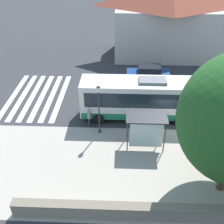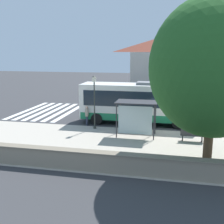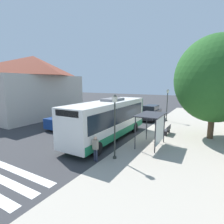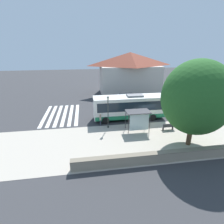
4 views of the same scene
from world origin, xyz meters
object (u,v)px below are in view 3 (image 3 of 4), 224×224
(bus_shelter, at_px, (153,120))
(parked_car_far_lane, at_px, (65,119))
(bench, at_px, (168,130))
(shade_tree, at_px, (215,79))
(street_lamp_far, at_px, (115,121))
(bus, at_px, (109,119))
(street_lamp_near, at_px, (167,102))
(pedestrian, at_px, (95,147))
(parked_car_behind_bus, at_px, (151,113))

(bus_shelter, relative_size, parked_car_far_lane, 0.67)
(bench, bearing_deg, shade_tree, -170.94)
(street_lamp_far, height_order, parked_car_far_lane, street_lamp_far)
(bus, height_order, street_lamp_near, street_lamp_near)
(pedestrian, height_order, shade_tree, shade_tree)
(bus, bearing_deg, parked_car_behind_bus, -94.16)
(bus_shelter, height_order, parked_car_far_lane, bus_shelter)
(pedestrian, distance_m, parked_car_far_lane, 9.53)
(bench, relative_size, street_lamp_far, 0.38)
(bench, bearing_deg, street_lamp_near, -76.52)
(bus, height_order, street_lamp_far, street_lamp_far)
(pedestrian, height_order, parked_car_behind_bus, parked_car_behind_bus)
(bus, relative_size, parked_car_far_lane, 2.32)
(street_lamp_near, xyz_separation_m, parked_car_behind_bus, (2.12, 0.05, -1.54))
(pedestrian, relative_size, street_lamp_near, 0.39)
(parked_car_behind_bus, bearing_deg, bus_shelter, 107.89)
(street_lamp_far, relative_size, shade_tree, 0.47)
(bench, distance_m, parked_car_far_lane, 11.04)
(bus_shelter, relative_size, pedestrian, 1.78)
(pedestrian, relative_size, parked_car_behind_bus, 0.36)
(street_lamp_near, relative_size, parked_car_far_lane, 0.95)
(pedestrian, xyz_separation_m, shade_tree, (-6.37, -9.03, 4.34))
(shade_tree, xyz_separation_m, parked_car_behind_bus, (7.25, -5.50, -4.35))
(bus, xyz_separation_m, pedestrian, (-1.62, 4.37, -0.90))
(pedestrian, xyz_separation_m, street_lamp_far, (-0.89, -0.93, 1.57))
(bench, bearing_deg, parked_car_far_lane, 16.27)
(parked_car_far_lane, bearing_deg, pedestrian, 145.79)
(bus_shelter, xyz_separation_m, pedestrian, (2.37, 4.47, -1.19))
(bus_shelter, distance_m, parked_car_behind_bus, 10.64)
(street_lamp_near, height_order, shade_tree, shade_tree)
(bench, xyz_separation_m, street_lamp_far, (1.81, 7.52, 2.07))
(street_lamp_far, relative_size, parked_car_behind_bus, 0.92)
(parked_car_behind_bus, bearing_deg, street_lamp_near, -178.61)
(shade_tree, relative_size, parked_car_behind_bus, 1.95)
(street_lamp_far, bearing_deg, parked_car_behind_bus, -82.56)
(bench, height_order, parked_car_behind_bus, parked_car_behind_bus)
(bus_shelter, relative_size, shade_tree, 0.33)
(pedestrian, relative_size, street_lamp_far, 0.39)
(bus_shelter, bearing_deg, bus, 1.47)
(bench, bearing_deg, pedestrian, 72.24)
(bus_shelter, distance_m, pedestrian, 5.20)
(bus, distance_m, parked_car_behind_bus, 10.23)
(parked_car_behind_bus, xyz_separation_m, parked_car_far_lane, (7.00, 9.17, 0.02))
(bus_shelter, height_order, street_lamp_far, street_lamp_far)
(bench, height_order, parked_car_far_lane, parked_car_far_lane)
(pedestrian, height_order, street_lamp_far, street_lamp_far)
(street_lamp_near, distance_m, parked_car_behind_bus, 2.62)
(shade_tree, bearing_deg, street_lamp_near, -47.22)
(street_lamp_near, distance_m, street_lamp_far, 13.66)
(bus_shelter, relative_size, street_lamp_near, 0.70)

